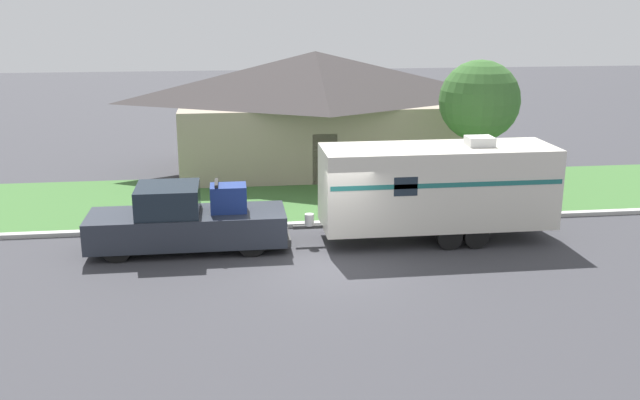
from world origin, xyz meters
TOP-DOWN VIEW (x-y plane):
  - ground_plane at (0.00, 0.00)m, footprint 120.00×120.00m
  - curb_strip at (0.00, 3.75)m, footprint 80.00×0.30m
  - lawn_strip at (0.00, 7.40)m, footprint 80.00×7.00m
  - house_across_street at (0.99, 12.25)m, footprint 12.53×6.73m
  - pickup_truck at (-4.17, 1.93)m, footprint 5.93×1.97m
  - travel_trailer at (3.49, 1.93)m, footprint 8.02×2.30m
  - mailbox at (1.78, 4.59)m, footprint 0.48×0.20m
  - tree_in_yard at (6.44, 6.76)m, footprint 3.00×3.00m

SIDE VIEW (x-z plane):
  - ground_plane at x=0.00m, z-range 0.00..0.00m
  - lawn_strip at x=0.00m, z-range 0.00..0.03m
  - curb_strip at x=0.00m, z-range 0.00..0.14m
  - pickup_truck at x=-4.17m, z-range -0.15..1.92m
  - mailbox at x=1.78m, z-range 0.35..1.65m
  - travel_trailer at x=3.49m, z-range 0.10..3.33m
  - house_across_street at x=0.99m, z-range 0.10..5.24m
  - tree_in_yard at x=6.44m, z-range 1.07..6.22m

